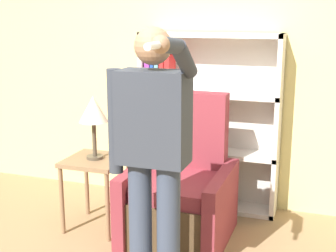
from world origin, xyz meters
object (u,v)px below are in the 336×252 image
(armchair, at_px, (182,194))
(table_lamp, at_px, (93,112))
(bookcase, at_px, (194,124))
(person_standing, at_px, (153,148))
(side_table, at_px, (96,170))

(armchair, xyz_separation_m, table_lamp, (-0.73, -0.10, 0.66))
(bookcase, relative_size, person_standing, 0.95)
(side_table, bearing_deg, bookcase, 50.64)
(bookcase, relative_size, armchair, 1.41)
(person_standing, height_order, table_lamp, person_standing)
(armchair, bearing_deg, person_standing, -84.30)
(armchair, height_order, side_table, armchair)
(table_lamp, bearing_deg, armchair, 7.66)
(side_table, bearing_deg, armchair, 7.66)
(person_standing, distance_m, table_lamp, 1.12)
(bookcase, height_order, table_lamp, bookcase)
(person_standing, bearing_deg, armchair, 95.70)
(armchair, relative_size, side_table, 1.89)
(bookcase, relative_size, table_lamp, 3.09)
(person_standing, distance_m, side_table, 1.22)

